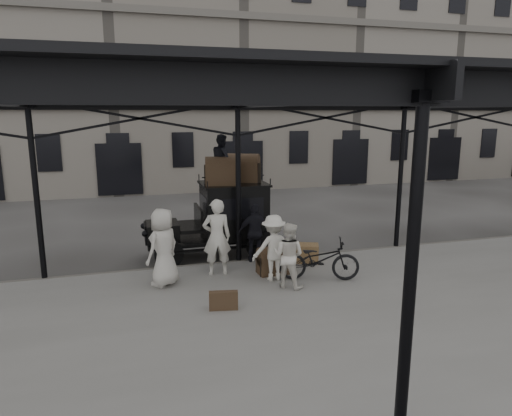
{
  "coord_description": "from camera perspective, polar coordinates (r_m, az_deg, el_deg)",
  "views": [
    {
      "loc": [
        -2.89,
        -9.82,
        4.2
      ],
      "look_at": [
        0.38,
        1.6,
        1.7
      ],
      "focal_mm": 32.0,
      "sensor_mm": 36.0,
      "label": 1
    }
  ],
  "objects": [
    {
      "name": "porter_right",
      "position": [
        11.15,
        2.2,
        -4.99
      ],
      "size": [
        1.07,
        0.63,
        1.63
      ],
      "primitive_type": "imported",
      "rotation": [
        0.0,
        0.0,
        3.17
      ],
      "color": "silver",
      "rests_on": "platform"
    },
    {
      "name": "ground",
      "position": [
        11.07,
        0.38,
        -10.42
      ],
      "size": [
        120.0,
        120.0,
        0.0
      ],
      "primitive_type": "plane",
      "color": "#383533",
      "rests_on": "ground"
    },
    {
      "name": "bicycle",
      "position": [
        11.34,
        7.89,
        -6.39
      ],
      "size": [
        2.08,
        1.27,
        1.03
      ],
      "primitive_type": "imported",
      "rotation": [
        0.0,
        0.0,
        1.25
      ],
      "color": "black",
      "rests_on": "platform"
    },
    {
      "name": "porter_roof",
      "position": [
        13.09,
        -4.26,
        6.11
      ],
      "size": [
        0.6,
        0.74,
        1.42
      ],
      "primitive_type": "imported",
      "rotation": [
        0.0,
        0.0,
        1.66
      ],
      "color": "black",
      "rests_on": "taxi"
    },
    {
      "name": "steamer_trunk_platform",
      "position": [
        11.75,
        2.21,
        -6.77
      ],
      "size": [
        0.83,
        0.54,
        0.59
      ],
      "primitive_type": null,
      "rotation": [
        0.0,
        0.0,
        0.06
      ],
      "color": "#493522",
      "rests_on": "platform"
    },
    {
      "name": "porter_centre",
      "position": [
        10.99,
        -11.51,
        -4.83
      ],
      "size": [
        1.08,
        1.05,
        1.87
      ],
      "primitive_type": "imported",
      "rotation": [
        0.0,
        0.0,
        3.87
      ],
      "color": "beige",
      "rests_on": "platform"
    },
    {
      "name": "wicker_hamper",
      "position": [
        12.69,
        6.43,
        -5.63
      ],
      "size": [
        0.72,
        0.64,
        0.5
      ],
      "primitive_type": "cube",
      "rotation": [
        0.0,
        0.0,
        -0.38
      ],
      "color": "olive",
      "rests_on": "platform"
    },
    {
      "name": "suitcase_upright",
      "position": [
        12.63,
        2.01,
        -5.75
      ],
      "size": [
        0.35,
        0.61,
        0.45
      ],
      "primitive_type": "cube",
      "rotation": [
        0.0,
        0.0,
        -0.36
      ],
      "color": "#493522",
      "rests_on": "platform"
    },
    {
      "name": "porter_midleft",
      "position": [
        10.73,
        4.09,
        -5.91
      ],
      "size": [
        0.95,
        0.94,
        1.55
      ],
      "primitive_type": "imported",
      "rotation": [
        0.0,
        0.0,
        2.4
      ],
      "color": "silver",
      "rests_on": "platform"
    },
    {
      "name": "taxi",
      "position": [
        13.47,
        -4.11,
        -1.01
      ],
      "size": [
        3.65,
        1.55,
        2.18
      ],
      "color": "black",
      "rests_on": "ground"
    },
    {
      "name": "building_frontage",
      "position": [
        28.11,
        -10.5,
        17.4
      ],
      "size": [
        64.0,
        8.0,
        14.0
      ],
      "primitive_type": "cube",
      "color": "slate",
      "rests_on": "ground"
    },
    {
      "name": "platform",
      "position": [
        9.3,
        3.97,
        -14.46
      ],
      "size": [
        28.0,
        8.0,
        0.15
      ],
      "primitive_type": "cube",
      "color": "slate",
      "rests_on": "ground"
    },
    {
      "name": "canopy",
      "position": [
        8.61,
        3.76,
        14.51
      ],
      "size": [
        22.5,
        9.0,
        4.74
      ],
      "color": "black",
      "rests_on": "ground"
    },
    {
      "name": "porter_left",
      "position": [
        11.51,
        -4.92,
        -3.64
      ],
      "size": [
        0.74,
        0.52,
        1.95
      ],
      "primitive_type": "imported",
      "rotation": [
        0.0,
        0.0,
        3.07
      ],
      "color": "beige",
      "rests_on": "platform"
    },
    {
      "name": "porter_official",
      "position": [
        12.51,
        -0.08,
        -3.11
      ],
      "size": [
        1.01,
        0.56,
        1.63
      ],
      "primitive_type": "imported",
      "rotation": [
        0.0,
        0.0,
        2.96
      ],
      "color": "black",
      "rests_on": "platform"
    },
    {
      "name": "steamer_trunk_roof_near",
      "position": [
        12.98,
        -4.32,
        4.38
      ],
      "size": [
        1.0,
        0.71,
        0.67
      ],
      "primitive_type": null,
      "rotation": [
        0.0,
        0.0,
        -0.19
      ],
      "color": "#493522",
      "rests_on": "taxi"
    },
    {
      "name": "steamer_trunk_roof_far",
      "position": [
        13.58,
        -1.6,
        4.79
      ],
      "size": [
        1.09,
        0.93,
        0.69
      ],
      "primitive_type": null,
      "rotation": [
        0.0,
        0.0,
        -0.46
      ],
      "color": "#493522",
      "rests_on": "taxi"
    },
    {
      "name": "suitcase_flat",
      "position": [
        9.73,
        -4.09,
        -11.46
      ],
      "size": [
        0.62,
        0.25,
        0.4
      ],
      "primitive_type": "cube",
      "rotation": [
        0.0,
        0.0,
        -0.17
      ],
      "color": "#493522",
      "rests_on": "platform"
    }
  ]
}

